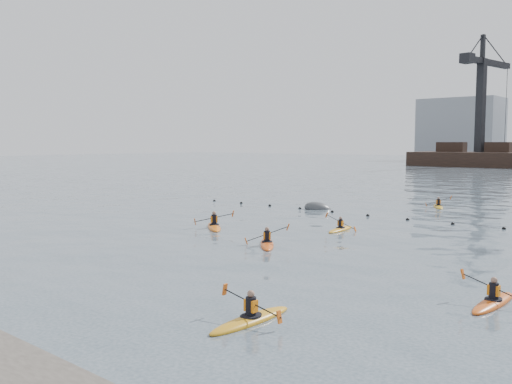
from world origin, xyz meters
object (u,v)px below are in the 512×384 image
(kayaker_2, at_px, (214,226))
(mooring_buoy, at_px, (318,209))
(kayaker_4, at_px, (493,301))
(kayaker_5, at_px, (438,206))
(kayaker_0, at_px, (267,243))
(kayaker_3, at_px, (341,229))
(kayaker_1, at_px, (251,318))

(kayaker_2, height_order, mooring_buoy, kayaker_2)
(kayaker_2, distance_m, mooring_buoy, 11.81)
(kayaker_4, bearing_deg, mooring_buoy, -40.73)
(kayaker_2, height_order, kayaker_5, kayaker_2)
(kayaker_2, relative_size, kayaker_4, 1.00)
(kayaker_0, bearing_deg, kayaker_3, 46.31)
(kayaker_5, bearing_deg, kayaker_2, -138.19)
(kayaker_2, xyz_separation_m, kayaker_4, (17.65, -5.53, -0.01))
(kayaker_3, distance_m, kayaker_5, 14.82)
(kayaker_0, xyz_separation_m, mooring_buoy, (-6.20, 14.13, -0.10))
(kayaker_1, relative_size, kayaker_5, 1.16)
(kayaker_2, height_order, kayaker_3, kayaker_2)
(kayaker_4, bearing_deg, kayaker_1, 55.37)
(kayaker_0, relative_size, kayaker_1, 0.89)
(kayaker_2, bearing_deg, kayaker_3, -16.20)
(kayaker_1, height_order, kayaker_5, kayaker_5)
(kayaker_0, bearing_deg, kayaker_4, -55.21)
(kayaker_2, distance_m, kayaker_4, 18.49)
(kayaker_1, relative_size, kayaker_2, 1.04)
(kayaker_3, height_order, kayaker_4, same)
(mooring_buoy, bearing_deg, kayaker_4, -44.05)
(kayaker_4, bearing_deg, kayaker_3, -37.00)
(kayaker_0, distance_m, kayaker_4, 12.16)
(kayaker_3, relative_size, mooring_buoy, 1.35)
(kayaker_4, height_order, mooring_buoy, kayaker_4)
(kayaker_4, xyz_separation_m, kayaker_5, (-11.22, 24.41, -0.01))
(kayaker_3, relative_size, kayaker_4, 0.92)
(kayaker_3, distance_m, mooring_buoy, 10.20)
(kayaker_0, height_order, kayaker_3, kayaker_0)
(kayaker_3, relative_size, kayaker_5, 1.02)
(kayaker_1, height_order, mooring_buoy, kayaker_1)
(kayaker_5, bearing_deg, kayaker_4, -94.70)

